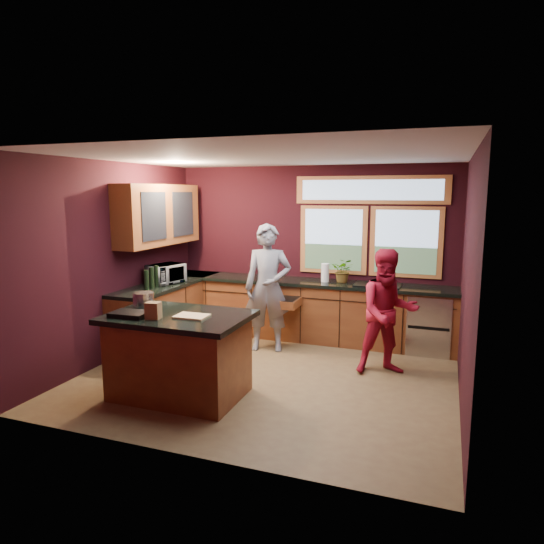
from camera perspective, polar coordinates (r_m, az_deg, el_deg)
The scene contains 14 objects.
floor at distance 6.24m, azimuth -0.43°, elevation -12.11°, with size 4.50×4.50×0.00m, color brown.
room_shell at distance 6.35m, azimuth -4.50°, elevation 4.95°, with size 4.52×4.02×2.71m.
back_counter at distance 7.59m, azimuth 5.45°, elevation -4.55°, with size 4.50×0.64×0.93m.
left_counter at distance 7.66m, azimuth -12.02°, elevation -4.58°, with size 0.64×2.30×0.93m.
island at distance 5.62m, azimuth -10.85°, elevation -9.53°, with size 1.55×1.05×0.95m.
person_grey at distance 6.99m, azimuth -0.48°, elevation -1.87°, with size 0.67×0.44×1.84m, color slate.
person_red at distance 6.28m, azimuth 13.48°, elevation -4.61°, with size 0.77×0.60×1.59m, color maroon.
microwave at distance 7.44m, azimuth -12.38°, elevation -0.21°, with size 0.53×0.36×0.29m, color #999999.
potted_plant at distance 7.43m, azimuth 8.39°, elevation 0.19°, with size 0.33×0.28×0.36m, color #999999.
paper_towel at distance 7.45m, azimuth 6.26°, elevation -0.08°, with size 0.12×0.12×0.28m, color white.
cutting_board at distance 5.35m, azimuth -9.43°, elevation -5.15°, with size 0.35×0.25×0.02m, color tan.
stock_pot at distance 5.89m, azimuth -14.89°, elevation -3.20°, with size 0.24×0.24×0.18m, color #B4B3B8.
paper_bag at distance 5.34m, azimuth -13.79°, elevation -4.42°, with size 0.15×0.12×0.18m, color brown.
black_tray at distance 5.53m, azimuth -16.37°, elevation -4.77°, with size 0.40×0.28×0.05m, color black.
Camera 1 is at (2.02, -5.44, 2.28)m, focal length 32.00 mm.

